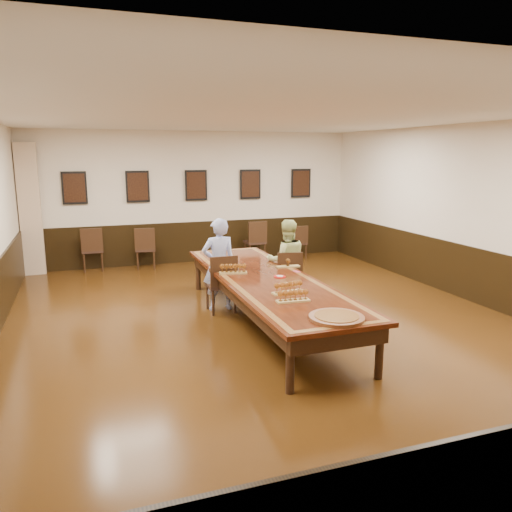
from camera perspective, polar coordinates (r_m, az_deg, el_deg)
name	(u,v)px	position (r m, az deg, el deg)	size (l,w,h in m)	color
floor	(266,324)	(8.06, 1.18, -7.73)	(8.00, 10.00, 0.02)	black
ceiling	(267,116)	(7.62, 1.29, 15.75)	(8.00, 10.00, 0.02)	white
wall_back	(196,197)	(12.47, -6.90, 6.66)	(8.00, 0.02, 3.20)	beige
wall_right	(476,214)	(9.82, 23.80, 4.43)	(0.02, 10.00, 3.20)	beige
chair_man	(221,283)	(8.53, -4.04, -3.07)	(0.47, 0.51, 1.00)	black
chair_woman	(287,276)	(9.05, 3.61, -2.34)	(0.45, 0.49, 0.96)	black
spare_chair_a	(92,249)	(12.10, -18.24, 0.78)	(0.47, 0.52, 1.01)	black
spare_chair_b	(145,248)	(12.00, -12.52, 0.93)	(0.46, 0.50, 0.98)	black
spare_chair_c	(255,241)	(12.55, -0.14, 1.77)	(0.48, 0.52, 1.02)	black
spare_chair_d	(298,242)	(12.89, 4.78, 1.63)	(0.41, 0.44, 0.87)	black
person_man	(219,264)	(8.56, -4.26, -0.97)	(0.58, 0.38, 1.60)	#526ACE
person_woman	(286,261)	(9.08, 3.50, -0.53)	(0.75, 0.58, 1.50)	#CEDB88
pink_phone	(297,272)	(8.23, 4.66, -1.80)	(0.07, 0.14, 0.01)	#DA4864
curtain	(30,210)	(12.05, -24.42, 4.82)	(0.45, 0.18, 2.90)	tan
wainscoting	(266,293)	(7.91, 1.20, -4.24)	(8.00, 10.00, 1.00)	black
conference_table	(266,286)	(7.88, 1.20, -3.47)	(1.40, 5.00, 0.76)	black
posters	(196,185)	(12.37, -6.86, 8.02)	(6.14, 0.04, 0.74)	black
flight_a	(233,269)	(8.08, -2.63, -1.50)	(0.47, 0.25, 0.17)	#A18343
flight_b	(288,263)	(8.55, 3.67, -0.83)	(0.42, 0.15, 0.15)	#A18343
flight_c	(288,288)	(6.96, 3.72, -3.66)	(0.47, 0.19, 0.17)	#A18343
flight_d	(293,296)	(6.57, 4.26, -4.62)	(0.45, 0.16, 0.17)	#A18343
red_plate_grp	(280,277)	(7.86, 2.74, -2.37)	(0.19, 0.19, 0.02)	red
carved_platter	(337,318)	(5.97, 9.19, -6.96)	(0.79, 0.79, 0.05)	#512510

